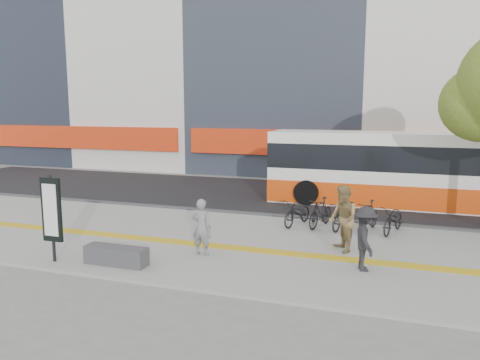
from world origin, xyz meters
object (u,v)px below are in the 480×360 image
(seated_woman, at_px, (202,227))
(pedestrian_tan, at_px, (343,219))
(signboard, at_px, (51,211))
(bus, at_px, (408,172))
(pedestrian_dark, at_px, (365,239))
(bench, at_px, (116,255))

(seated_woman, height_order, pedestrian_tan, pedestrian_tan)
(signboard, bearing_deg, bus, 49.96)
(bus, distance_m, pedestrian_dark, 8.23)
(pedestrian_dark, bearing_deg, signboard, 88.58)
(signboard, xyz_separation_m, pedestrian_tan, (6.71, 3.16, -0.40))
(bench, xyz_separation_m, signboard, (-1.60, -0.31, 1.06))
(bus, relative_size, pedestrian_dark, 7.01)
(bus, xyz_separation_m, pedestrian_dark, (-1.02, -8.15, -0.56))
(bus, distance_m, pedestrian_tan, 7.06)
(signboard, distance_m, seated_woman, 3.73)
(bench, relative_size, signboard, 0.73)
(pedestrian_tan, bearing_deg, pedestrian_dark, -0.81)
(bench, height_order, seated_woman, seated_woman)
(bench, xyz_separation_m, bus, (6.81, 9.70, 1.10))
(bench, distance_m, pedestrian_tan, 5.90)
(signboard, bearing_deg, bench, 10.81)
(pedestrian_tan, relative_size, pedestrian_dark, 1.16)
(bus, height_order, pedestrian_dark, bus)
(bench, bearing_deg, pedestrian_tan, 29.22)
(bench, distance_m, seated_woman, 2.24)
(seated_woman, bearing_deg, bench, 42.72)
(bench, bearing_deg, seated_woman, 39.88)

